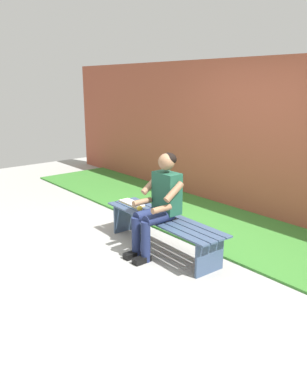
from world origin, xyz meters
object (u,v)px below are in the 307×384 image
object	(u,v)px
bench_near	(163,224)
person_seated	(159,200)
apple	(140,209)
book_open	(132,203)

from	to	relation	value
bench_near	person_seated	xyz separation A→B (m)	(-0.05, 0.10, 0.34)
person_seated	apple	distance (m)	0.46
person_seated	apple	bearing A→B (deg)	-2.64
book_open	apple	bearing A→B (deg)	163.27
bench_near	book_open	bearing A→B (deg)	-2.52
bench_near	book_open	distance (m)	0.69
person_seated	book_open	distance (m)	0.78
person_seated	book_open	bearing A→B (deg)	-9.98
bench_near	person_seated	distance (m)	0.36
bench_near	person_seated	world-z (taller)	person_seated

